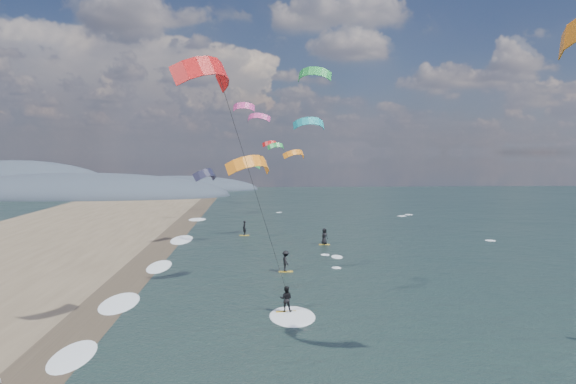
{
  "coord_description": "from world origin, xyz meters",
  "views": [
    {
      "loc": [
        -2.87,
        -19.33,
        9.21
      ],
      "look_at": [
        -1.0,
        12.0,
        7.0
      ],
      "focal_mm": 35.0,
      "sensor_mm": 36.0,
      "label": 1
    }
  ],
  "objects": [
    {
      "name": "far_kitesurfers",
      "position": [
        0.33,
        30.89,
        0.83
      ],
      "size": [
        9.21,
        20.16,
        1.66
      ],
      "color": "gold",
      "rests_on": "ground"
    },
    {
      "name": "bg_kite_field",
      "position": [
        -0.67,
        54.07,
        11.38
      ],
      "size": [
        13.83,
        72.75,
        10.76
      ],
      "color": "orange",
      "rests_on": "ground"
    },
    {
      "name": "kitesurfer_near_b",
      "position": [
        -3.34,
        8.25,
        8.78
      ],
      "size": [
        6.65,
        9.07,
        14.12
      ],
      "color": "gold",
      "rests_on": "ground"
    },
    {
      "name": "wet_sand_strip",
      "position": [
        -12.0,
        10.0,
        0.0
      ],
      "size": [
        3.0,
        240.0,
        0.0
      ],
      "primitive_type": "cube",
      "color": "#382D23",
      "rests_on": "ground"
    },
    {
      "name": "coastal_hills",
      "position": [
        -44.84,
        107.86,
        0.0
      ],
      "size": [
        80.0,
        41.0,
        15.0
      ],
      "color": "#3D4756",
      "rests_on": "ground"
    },
    {
      "name": "shoreline_surf",
      "position": [
        -10.8,
        14.75,
        0.0
      ],
      "size": [
        2.4,
        79.4,
        0.11
      ],
      "color": "white",
      "rests_on": "ground"
    }
  ]
}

